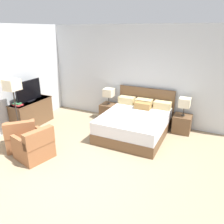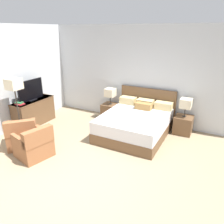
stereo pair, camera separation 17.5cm
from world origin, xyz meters
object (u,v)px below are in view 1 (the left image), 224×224
Objects in this scene: bed at (135,123)px; dresser at (32,113)px; table_lamp_left at (109,93)px; book_red_cover at (18,105)px; table_lamp_right at (185,103)px; nightstand_left at (109,111)px; book_blue_cover at (17,104)px; floor_lamp at (13,89)px; nightstand_right at (182,124)px; tv at (29,91)px; armchair_by_window at (22,137)px; armchair_companion at (35,147)px.

dresser is at bearing -165.83° from bed.
table_lamp_left is at bearing 37.99° from dresser.
dresser is 5.53× the size of book_red_cover.
table_lamp_right is 0.38× the size of dresser.
book_red_cover reaches higher than nightstand_left.
floor_lamp is (0.21, -0.24, 0.50)m from book_blue_cover.
nightstand_right is 0.55× the size of tv.
dresser is at bearing -160.79° from table_lamp_right.
armchair_by_window is at bearing -55.81° from tv.
nightstand_right is 3.91m from armchair_companion.
table_lamp_right is 3.96m from armchair_companion.
book_red_cover is at bearing -89.51° from dresser.
nightstand_right is at bearing -0.04° from table_lamp_left.
book_blue_cover reaches higher than book_red_cover.
bed is at bearing 40.34° from armchair_by_window.
bed is at bearing -30.91° from table_lamp_left.
book_blue_cover reaches higher than armchair_companion.
table_lamp_left reaches higher than armchair_companion.
tv is (-4.13, -1.46, 0.81)m from nightstand_right.
tv is at bearing -141.58° from table_lamp_left.
table_lamp_left is at bearing 46.00° from book_red_cover.
nightstand_right is (1.14, 0.68, -0.08)m from bed.
bed is 3.30m from floor_lamp.
bed is 3.17m from tv.
bed is 3.26m from book_red_cover.
armchair_companion is (-0.45, -2.80, -0.58)m from table_lamp_left.
table_lamp_left is at bearing 45.75° from book_blue_cover.
armchair_companion is (1.40, -0.89, -0.53)m from book_blue_cover.
tv is (-1.84, -1.46, 0.19)m from table_lamp_left.
armchair_by_window is 1.16× the size of armchair_companion.
armchair_companion is at bearing -134.43° from nightstand_right.
nightstand_left is 2.07× the size of book_red_cover.
table_lamp_right is at bearing 90.00° from nightstand_right.
book_blue_cover is (-4.14, -1.90, 0.57)m from nightstand_right.
armchair_companion is at bearing -99.16° from nightstand_left.
bed reaches higher than nightstand_left.
dresser is at bearing 123.80° from armchair_by_window.
dresser is 0.84× the size of floor_lamp.
armchair_by_window reaches higher than nightstand_left.
armchair_companion is (1.39, -1.36, -0.11)m from dresser.
nightstand_left is 2.52× the size of book_blue_cover.
table_lamp_right is 4.40m from dresser.
book_blue_cover is 0.23× the size of armchair_companion.
floor_lamp is at bearing -50.85° from book_red_cover.
dresser is 6.75× the size of book_blue_cover.
bed reaches higher than table_lamp_left.
book_blue_cover is 1.15m from armchair_by_window.
table_lamp_left and table_lamp_right have the same top height.
book_red_cover is (-2.98, -1.22, 0.45)m from bed.
bed is at bearing -149.12° from nightstand_right.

